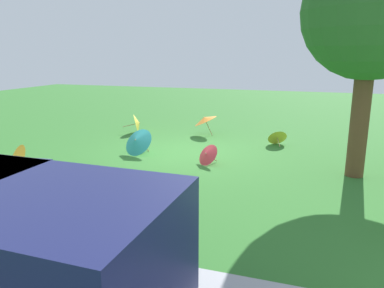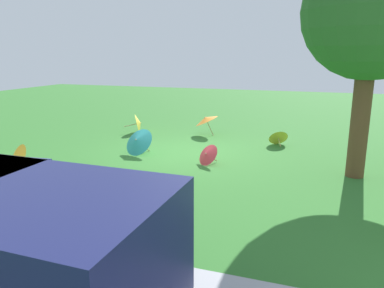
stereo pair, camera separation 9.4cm
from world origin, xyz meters
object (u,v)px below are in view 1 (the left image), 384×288
at_px(parasol_teal_0, 137,141).
at_px(parasol_orange_1, 205,119).
at_px(shade_tree, 371,13).
at_px(parasol_orange_0, 15,159).
at_px(parasol_yellow_1, 138,123).
at_px(parasol_yellow_0, 277,136).
at_px(parasol_red_0, 207,154).
at_px(park_bench, 21,177).

xyz_separation_m(parasol_teal_0, parasol_orange_1, (-1.07, -3.16, 0.17)).
bearing_deg(shade_tree, parasol_orange_0, 17.20).
bearing_deg(parasol_yellow_1, parasol_yellow_0, 177.05).
distance_m(parasol_teal_0, parasol_orange_1, 3.34).
xyz_separation_m(shade_tree, parasol_orange_1, (4.65, -3.23, -3.09)).
relative_size(parasol_red_0, parasol_orange_1, 0.80).
bearing_deg(parasol_red_0, parasol_orange_0, 27.43).
relative_size(shade_tree, parasol_yellow_1, 6.79).
distance_m(parasol_yellow_0, parasol_orange_0, 7.51).
xyz_separation_m(park_bench, parasol_orange_1, (-1.72, -6.90, 0.11)).
xyz_separation_m(park_bench, parasol_red_0, (-2.81, -3.44, -0.19)).
relative_size(shade_tree, parasol_orange_1, 5.58).
relative_size(park_bench, parasol_orange_1, 1.76).
bearing_deg(parasol_yellow_1, park_bench, 96.16).
height_order(parasol_teal_0, parasol_orange_0, parasol_teal_0).
bearing_deg(park_bench, shade_tree, -150.04).
height_order(parasol_teal_0, parasol_yellow_1, parasol_teal_0).
bearing_deg(parasol_teal_0, parasol_yellow_1, -63.74).
relative_size(parasol_yellow_0, parasol_orange_1, 0.79).
xyz_separation_m(shade_tree, parasol_red_0, (3.56, 0.23, -3.39)).
relative_size(shade_tree, parasol_teal_0, 5.09).
distance_m(parasol_teal_0, parasol_orange_0, 3.17).
bearing_deg(parasol_red_0, parasol_teal_0, -7.93).
height_order(parasol_yellow_1, parasol_orange_1, parasol_orange_1).
bearing_deg(parasol_teal_0, parasol_red_0, 172.07).
height_order(park_bench, parasol_orange_0, park_bench).
height_order(parasol_teal_0, parasol_red_0, parasol_teal_0).
bearing_deg(parasol_orange_1, park_bench, 75.99).
distance_m(parasol_yellow_1, parasol_orange_1, 2.47).
distance_m(park_bench, shade_tree, 8.02).
xyz_separation_m(parasol_teal_0, parasol_red_0, (-2.16, 0.30, -0.13)).
distance_m(park_bench, parasol_teal_0, 3.80).
xyz_separation_m(shade_tree, parasol_yellow_1, (7.08, -2.81, -3.31)).
bearing_deg(shade_tree, parasol_yellow_1, -21.69).
bearing_deg(parasol_teal_0, park_bench, 80.09).
bearing_deg(parasol_yellow_1, shade_tree, 158.31).
xyz_separation_m(parasol_yellow_1, parasol_orange_1, (-2.42, -0.41, 0.22)).
bearing_deg(parasol_orange_0, park_bench, 136.41).
distance_m(parasol_teal_0, parasol_red_0, 2.18).
bearing_deg(parasol_red_0, shade_tree, -176.27).
distance_m(parasol_red_0, parasol_orange_1, 3.64).
bearing_deg(parasol_orange_0, parasol_yellow_1, -97.09).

